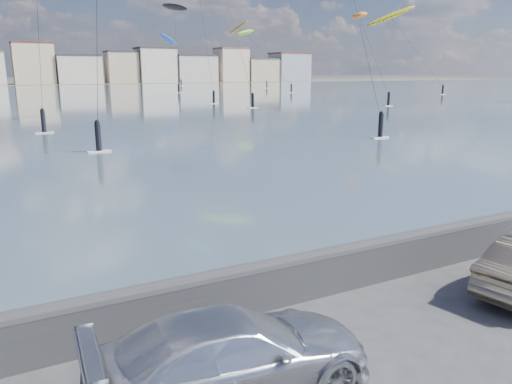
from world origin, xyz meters
TOP-DOWN VIEW (x-y plane):
  - ground at (0.00, 0.00)m, footprint 700.00×700.00m
  - bay_water at (0.00, 91.50)m, footprint 500.00×177.00m
  - seawall at (0.00, 2.70)m, footprint 400.00×0.36m
  - far_buildings at (1.31, 186.00)m, footprint 240.79×13.26m
  - car_silver at (-1.28, 0.46)m, footprint 4.60×2.11m
  - kitesurfer_0 at (36.31, 110.87)m, footprint 7.11×16.40m
  - kitesurfer_9 at (51.34, 104.23)m, footprint 9.43×20.78m
  - kitesurfer_11 at (75.54, 81.81)m, footprint 9.40×19.35m
  - kitesurfer_12 at (50.59, 158.73)m, footprint 8.32×15.90m
  - kitesurfer_14 at (60.86, 127.13)m, footprint 5.44×16.30m
  - kitesurfer_18 at (48.13, 58.61)m, footprint 7.72×15.81m

SIDE VIEW (x-z plane):
  - ground at x=0.00m, z-range 0.00..0.00m
  - bay_water at x=0.00m, z-range 0.01..0.01m
  - seawall at x=0.00m, z-range 0.04..1.12m
  - car_silver at x=-1.28m, z-range 0.00..1.30m
  - far_buildings at x=1.31m, z-range -1.27..13.33m
  - kitesurfer_18 at x=48.13m, z-range 5.85..19.93m
  - kitesurfer_9 at x=51.34m, z-range 5.79..20.75m
  - kitesurfer_12 at x=50.59m, z-range 6.08..22.71m
  - kitesurfer_11 at x=75.54m, z-range 6.61..25.58m
  - kitesurfer_14 at x=60.86m, z-range 6.82..25.62m
  - kitesurfer_0 at x=36.31m, z-range 8.46..29.05m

